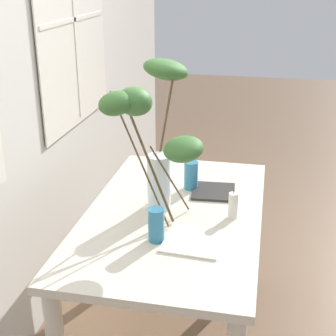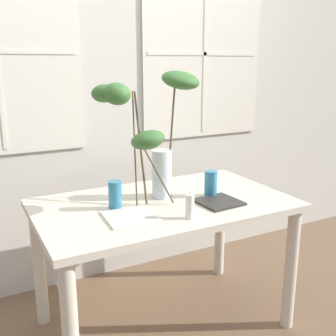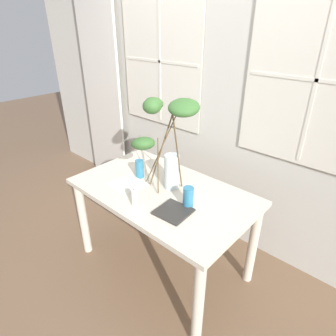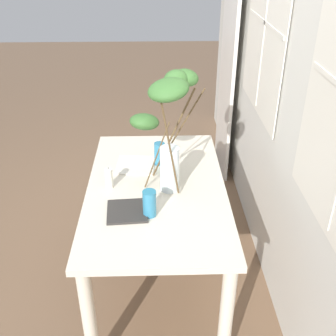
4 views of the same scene
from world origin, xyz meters
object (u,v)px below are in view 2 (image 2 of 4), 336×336
object	(u,v)px
drinking_glass_blue_left	(115,195)
drinking_glass_blue_right	(211,184)
pillar_candle	(190,206)
dining_table	(164,222)
vase_with_branches	(151,123)
plate_square_right	(219,202)
plate_square_left	(130,217)

from	to	relation	value
drinking_glass_blue_left	drinking_glass_blue_right	xyz separation A→B (m)	(0.56, -0.06, 0.00)
drinking_glass_blue_right	pillar_candle	bearing A→B (deg)	-139.34
drinking_glass_blue_left	dining_table	bearing A→B (deg)	-4.70
dining_table	drinking_glass_blue_right	size ratio (longest dim) A/B	9.29
vase_with_branches	plate_square_right	distance (m)	0.57
pillar_candle	plate_square_right	bearing A→B (deg)	25.09
vase_with_branches	plate_square_left	world-z (taller)	vase_with_branches
dining_table	pillar_candle	size ratio (longest dim) A/B	10.21
drinking_glass_blue_left	plate_square_left	xyz separation A→B (m)	(0.02, -0.16, -0.07)
dining_table	plate_square_right	world-z (taller)	plate_square_right
vase_with_branches	drinking_glass_blue_left	world-z (taller)	vase_with_branches
vase_with_branches	plate_square_left	size ratio (longest dim) A/B	2.96
plate_square_left	drinking_glass_blue_right	bearing A→B (deg)	10.34
dining_table	pillar_candle	distance (m)	0.33
drinking_glass_blue_left	pillar_candle	xyz separation A→B (m)	(0.27, -0.30, -0.01)
vase_with_branches	plate_square_right	size ratio (longest dim) A/B	3.34
drinking_glass_blue_right	plate_square_right	size ratio (longest dim) A/B	0.69
drinking_glass_blue_left	plate_square_left	size ratio (longest dim) A/B	0.61
drinking_glass_blue_left	plate_square_right	bearing A→B (deg)	-18.95
dining_table	vase_with_branches	size ratio (longest dim) A/B	1.91
drinking_glass_blue_left	pillar_candle	world-z (taller)	drinking_glass_blue_left
plate_square_left	pillar_candle	bearing A→B (deg)	-29.48
vase_with_branches	drinking_glass_blue_left	xyz separation A→B (m)	(-0.23, -0.05, -0.36)
plate_square_right	drinking_glass_blue_left	bearing A→B (deg)	161.05
vase_with_branches	pillar_candle	size ratio (longest dim) A/B	5.34
drinking_glass_blue_left	plate_square_right	world-z (taller)	drinking_glass_blue_left
dining_table	drinking_glass_blue_right	world-z (taller)	drinking_glass_blue_right
plate_square_right	plate_square_left	bearing A→B (deg)	177.20
vase_with_branches	drinking_glass_blue_left	size ratio (longest dim) A/B	4.86
vase_with_branches	plate_square_right	xyz separation A→B (m)	(0.30, -0.23, -0.42)
plate_square_left	vase_with_branches	bearing A→B (deg)	44.02
dining_table	drinking_glass_blue_left	world-z (taller)	drinking_glass_blue_left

